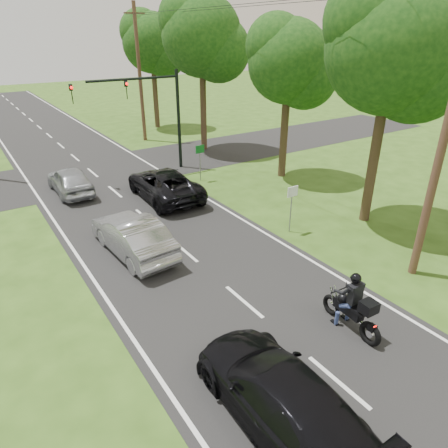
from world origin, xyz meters
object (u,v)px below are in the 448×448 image
(sign_green, at_px, (200,154))
(utility_pole_far, at_px, (140,74))
(utility_pole_near, at_px, (445,134))
(silver_suv, at_px, (70,180))
(motorcycle_rider, at_px, (354,308))
(silver_sedan, at_px, (133,236))
(sign_white, at_px, (292,198))
(traffic_signal, at_px, (150,104))
(dark_car_behind, at_px, (280,395))
(dark_suv, at_px, (164,184))

(sign_green, bearing_deg, utility_pole_far, 83.27)
(utility_pole_near, bearing_deg, silver_suv, 118.49)
(motorcycle_rider, distance_m, silver_sedan, 8.61)
(utility_pole_near, bearing_deg, sign_white, 106.76)
(silver_suv, xyz_separation_m, utility_pole_near, (8.22, -15.15, 4.35))
(motorcycle_rider, bearing_deg, utility_pole_near, 14.47)
(silver_suv, distance_m, sign_green, 7.30)
(traffic_signal, distance_m, utility_pole_near, 16.28)
(traffic_signal, xyz_separation_m, utility_pole_far, (2.86, 8.00, 0.95))
(silver_suv, relative_size, sign_white, 2.01)
(silver_suv, height_order, sign_white, sign_white)
(silver_suv, bearing_deg, sign_green, 162.17)
(utility_pole_far, height_order, sign_white, utility_pole_far)
(utility_pole_far, bearing_deg, silver_sedan, -115.04)
(utility_pole_far, distance_m, sign_white, 19.39)
(silver_suv, distance_m, sign_white, 12.22)
(traffic_signal, bearing_deg, silver_sedan, -119.44)
(utility_pole_far, bearing_deg, traffic_signal, -109.68)
(silver_suv, bearing_deg, motorcycle_rider, 103.14)
(traffic_signal, bearing_deg, dark_car_behind, -106.39)
(dark_car_behind, height_order, sign_green, sign_green)
(silver_sedan, bearing_deg, sign_green, -141.82)
(dark_suv, distance_m, traffic_signal, 5.66)
(dark_car_behind, distance_m, sign_white, 9.65)
(dark_car_behind, xyz_separation_m, traffic_signal, (5.28, 17.96, 3.39))
(motorcycle_rider, xyz_separation_m, dark_suv, (0.08, 12.50, 0.02))
(silver_sedan, distance_m, silver_suv, 8.15)
(dark_suv, bearing_deg, dark_car_behind, 76.41)
(silver_sedan, bearing_deg, traffic_signal, -123.26)
(sign_white, bearing_deg, sign_green, 88.57)
(silver_sedan, distance_m, sign_green, 8.97)
(sign_white, distance_m, sign_green, 8.00)
(motorcycle_rider, height_order, sign_green, sign_green)
(silver_sedan, distance_m, dark_car_behind, 8.97)
(motorcycle_rider, height_order, silver_sedan, motorcycle_rider)
(sign_white, bearing_deg, dark_car_behind, -133.73)
(dark_suv, height_order, sign_white, sign_white)
(silver_sedan, relative_size, dark_car_behind, 0.93)
(utility_pole_near, distance_m, utility_pole_far, 24.00)
(traffic_signal, bearing_deg, utility_pole_near, -79.86)
(dark_suv, distance_m, silver_suv, 5.25)
(silver_suv, relative_size, sign_green, 2.01)
(utility_pole_near, bearing_deg, utility_pole_far, 90.00)
(motorcycle_rider, height_order, dark_car_behind, motorcycle_rider)
(sign_green, bearing_deg, silver_sedan, -138.00)
(silver_sedan, xyz_separation_m, dark_car_behind, (-0.20, -8.97, -0.04))
(silver_sedan, relative_size, sign_green, 2.21)
(dark_car_behind, bearing_deg, motorcycle_rider, -161.67)
(silver_suv, bearing_deg, dark_car_behind, 89.82)
(silver_suv, distance_m, dark_car_behind, 17.11)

